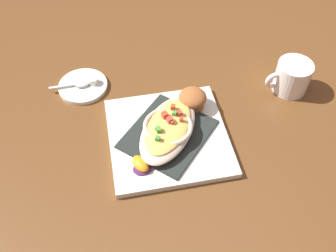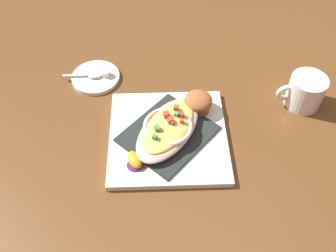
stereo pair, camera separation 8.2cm
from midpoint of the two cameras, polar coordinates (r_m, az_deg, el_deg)
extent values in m
plane|color=brown|center=(0.86, -2.74, -2.09)|extent=(2.60, 2.60, 0.00)
cube|color=white|center=(0.85, -2.76, -1.77)|extent=(0.30, 0.30, 0.02)
cube|color=#252C29|center=(0.84, -2.79, -1.35)|extent=(0.24, 0.24, 0.01)
ellipsoid|color=beige|center=(0.83, -2.83, -0.64)|extent=(0.21, 0.22, 0.03)
torus|color=beige|center=(0.82, -2.86, -0.21)|extent=(0.15, 0.15, 0.01)
ellipsoid|color=#F2C25C|center=(0.82, -2.86, -0.20)|extent=(0.17, 0.18, 0.01)
cube|color=#4D9B44|center=(0.83, -1.82, 1.75)|extent=(0.01, 0.01, 0.01)
cube|color=#B15637|center=(0.82, -2.34, 0.62)|extent=(0.01, 0.01, 0.01)
cube|color=#D44032|center=(0.83, -1.03, 1.79)|extent=(0.01, 0.01, 0.01)
cube|color=#C7462F|center=(0.82, -0.90, 1.03)|extent=(0.01, 0.01, 0.01)
cube|color=#4C9733|center=(0.80, -4.32, -0.77)|extent=(0.01, 0.01, 0.01)
cube|color=green|center=(0.79, -4.54, -2.05)|extent=(0.01, 0.01, 0.01)
cube|color=#D9442C|center=(0.84, -2.03, 2.71)|extent=(0.01, 0.01, 0.01)
cube|color=#DB432B|center=(0.83, -3.62, 1.45)|extent=(0.01, 0.01, 0.01)
cube|color=green|center=(0.80, -4.46, -0.56)|extent=(0.01, 0.01, 0.01)
cube|color=#CE423C|center=(0.82, -2.61, 0.76)|extent=(0.01, 0.01, 0.01)
cylinder|color=#9B622F|center=(0.89, 1.04, 3.32)|extent=(0.05, 0.05, 0.02)
ellipsoid|color=#A15B2F|center=(0.88, 1.06, 4.18)|extent=(0.06, 0.06, 0.03)
ellipsoid|color=#4C0F23|center=(0.87, 1.06, 4.52)|extent=(0.02, 0.02, 0.01)
ellipsoid|color=#50245A|center=(0.80, -6.62, -6.38)|extent=(0.05, 0.04, 0.01)
ellipsoid|color=orange|center=(0.79, -7.14, -5.83)|extent=(0.04, 0.05, 0.02)
cylinder|color=white|center=(0.97, 15.89, 6.98)|extent=(0.09, 0.09, 0.08)
torus|color=white|center=(0.95, 13.30, 6.58)|extent=(0.05, 0.01, 0.05)
cylinder|color=#4C2D14|center=(0.99, 15.59, 5.98)|extent=(0.07, 0.07, 0.03)
cylinder|color=white|center=(0.99, -14.99, 5.67)|extent=(0.12, 0.12, 0.01)
ellipsoid|color=silver|center=(0.99, -15.12, 6.10)|extent=(0.04, 0.03, 0.01)
cube|color=silver|center=(0.99, -17.88, 5.59)|extent=(0.07, 0.01, 0.00)
cylinder|color=white|center=(0.98, -13.56, 6.50)|extent=(0.02, 0.02, 0.02)
camera|label=1|loc=(0.04, -92.87, -3.50)|focal=40.56mm
camera|label=2|loc=(0.04, 87.13, 3.50)|focal=40.56mm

